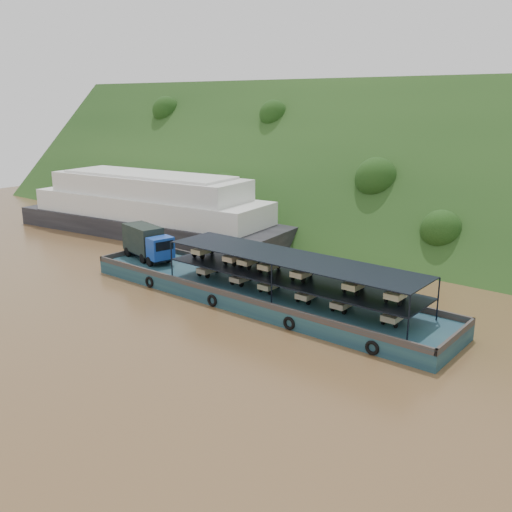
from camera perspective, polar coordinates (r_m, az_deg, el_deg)
The scene contains 4 objects.
ground at distance 49.22m, azimuth -0.40°, elevation -4.71°, with size 160.00×160.00×0.00m, color brown.
hillside at distance 79.27m, azimuth 16.42°, elevation 2.45°, with size 140.00×28.00×28.00m, color #173413.
cargo_barge at distance 50.08m, azimuth -0.99°, elevation -2.96°, with size 35.07×7.18×4.59m.
passenger_ferry at distance 74.93m, azimuth -10.59°, elevation 4.76°, with size 39.80×14.63×7.87m.
Camera 1 is at (29.44, -35.62, 16.94)m, focal length 40.00 mm.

